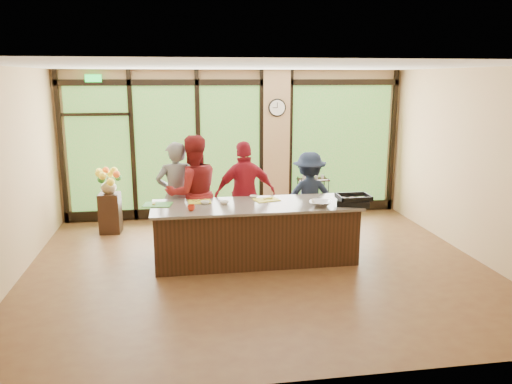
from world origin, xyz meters
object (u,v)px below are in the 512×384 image
object	(u,v)px
cook_right	(309,197)
flower_stand	(110,213)
cook_left	(176,195)
bar_cart	(313,191)
roasting_pan	(353,202)
island_base	(255,233)

from	to	relation	value
cook_right	flower_stand	xyz separation A→B (m)	(-3.54, 1.02, -0.42)
cook_left	bar_cart	bearing A→B (deg)	-160.71
cook_left	roasting_pan	world-z (taller)	cook_left
cook_right	cook_left	bearing A→B (deg)	2.85
cook_left	flower_stand	distance (m)	1.69
island_base	cook_left	xyz separation A→B (m)	(-1.22, 0.84, 0.47)
cook_left	cook_right	size ratio (longest dim) A/B	1.14
island_base	cook_right	bearing A→B (deg)	37.81
cook_left	bar_cart	size ratio (longest dim) A/B	2.11
cook_right	bar_cart	bearing A→B (deg)	-105.26
island_base	flower_stand	xyz separation A→B (m)	(-2.45, 1.86, -0.06)
roasting_pan	bar_cart	size ratio (longest dim) A/B	0.57
island_base	cook_left	world-z (taller)	cook_left
island_base	cook_right	distance (m)	1.43
flower_stand	bar_cart	bearing A→B (deg)	12.24
flower_stand	bar_cart	distance (m)	4.11
cook_right	flower_stand	bearing A→B (deg)	-13.36
cook_left	bar_cart	xyz separation A→B (m)	(2.83, 1.61, -0.39)
island_base	cook_left	size ratio (longest dim) A/B	1.71
island_base	cook_left	bearing A→B (deg)	145.45
cook_left	flower_stand	bearing A→B (deg)	-50.09
cook_right	roasting_pan	size ratio (longest dim) A/B	3.22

